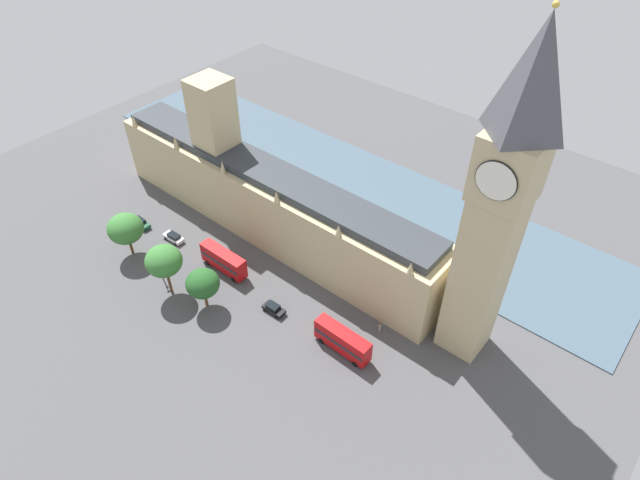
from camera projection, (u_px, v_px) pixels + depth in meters
ground_plane at (266, 237)px, 113.10m from camera, size 149.80×149.80×0.00m
river_thames at (342, 181)px, 128.03m from camera, size 29.04×134.82×0.25m
parliament_building at (264, 197)px, 109.19m from camera, size 11.14×79.80×30.28m
clock_tower at (499, 208)px, 73.45m from camera, size 8.10×8.10×56.38m
car_dark_green_trailing at (141, 223)px, 115.30m from camera, size 1.97×4.71×1.74m
car_white_by_river_gate at (174, 237)px, 111.73m from camera, size 2.12×4.84×1.74m
double_decker_bus_leading at (224, 260)px, 104.06m from camera, size 2.72×10.52×4.75m
car_black_near_tower at (274, 308)px, 97.06m from camera, size 2.10×4.41×1.74m
double_decker_bus_midblock at (343, 340)px, 89.53m from camera, size 2.77×10.54×4.75m
pedestrian_opposite_hall at (380, 328)px, 93.83m from camera, size 0.70×0.63×1.70m
plane_tree_corner at (125, 229)px, 105.05m from camera, size 7.02×7.02×9.54m
plane_tree_kerbside at (203, 284)px, 95.00m from camera, size 6.09×6.09×8.37m
plane_tree_far_end at (164, 261)px, 96.35m from camera, size 6.72×6.72×10.71m
street_lamp_under_trees at (156, 257)px, 101.84m from camera, size 0.56×0.56×6.71m
street_lamp_slot_10 at (157, 259)px, 101.02m from camera, size 0.56×0.56×7.01m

